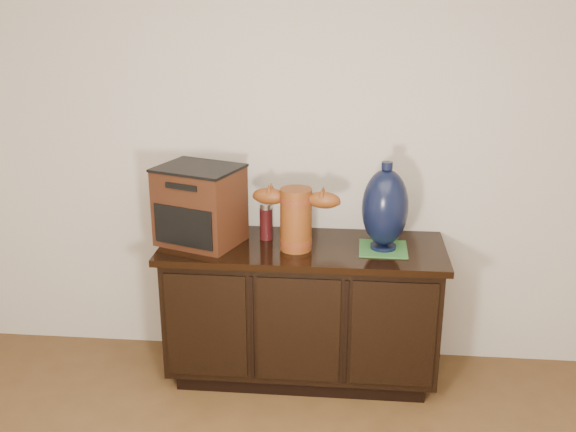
# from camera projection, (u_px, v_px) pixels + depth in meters

# --- Properties ---
(room) EXTENTS (5.00, 5.00, 5.00)m
(room) POSITION_uv_depth(u_px,v_px,m) (212.00, 415.00, 1.19)
(room) COLOR #53381C
(room) RESTS_ON ground
(sideboard) EXTENTS (1.46, 0.56, 0.75)m
(sideboard) POSITION_uv_depth(u_px,v_px,m) (302.00, 310.00, 3.58)
(sideboard) COLOR black
(sideboard) RESTS_ON ground
(terracotta_vessel) EXTENTS (0.45, 0.19, 0.32)m
(terracotta_vessel) POSITION_uv_depth(u_px,v_px,m) (296.00, 215.00, 3.36)
(terracotta_vessel) COLOR brown
(terracotta_vessel) RESTS_ON sideboard
(tv_radio) EXTENTS (0.49, 0.44, 0.40)m
(tv_radio) POSITION_uv_depth(u_px,v_px,m) (200.00, 205.00, 3.44)
(tv_radio) COLOR #381A0E
(tv_radio) RESTS_ON sideboard
(green_mat) EXTENTS (0.24, 0.24, 0.01)m
(green_mat) POSITION_uv_depth(u_px,v_px,m) (383.00, 249.00, 3.41)
(green_mat) COLOR #306B30
(green_mat) RESTS_ON sideboard
(lamp_base) EXTENTS (0.24, 0.24, 0.45)m
(lamp_base) POSITION_uv_depth(u_px,v_px,m) (385.00, 208.00, 3.34)
(lamp_base) COLOR black
(lamp_base) RESTS_ON green_mat
(spray_can) EXTENTS (0.07, 0.07, 0.20)m
(spray_can) POSITION_uv_depth(u_px,v_px,m) (266.00, 222.00, 3.52)
(spray_can) COLOR #520E10
(spray_can) RESTS_ON sideboard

